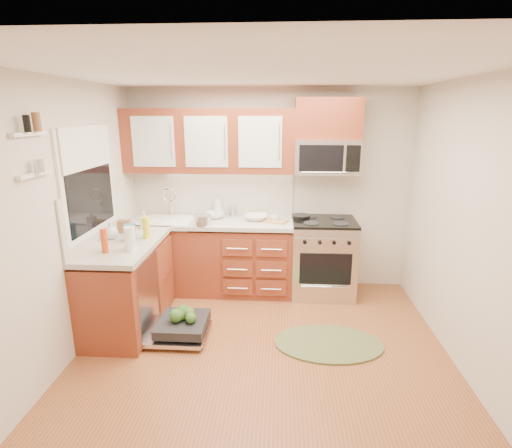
# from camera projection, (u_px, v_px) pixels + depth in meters

# --- Properties ---
(floor) EXTENTS (3.50, 3.50, 0.00)m
(floor) POSITION_uv_depth(u_px,v_px,m) (262.00, 357.00, 3.73)
(floor) COLOR brown
(floor) RESTS_ON ground
(ceiling) EXTENTS (3.50, 3.50, 0.00)m
(ceiling) POSITION_uv_depth(u_px,v_px,m) (264.00, 72.00, 3.06)
(ceiling) COLOR white
(ceiling) RESTS_ON ground
(wall_back) EXTENTS (3.50, 0.04, 2.50)m
(wall_back) POSITION_uv_depth(u_px,v_px,m) (269.00, 190.00, 5.08)
(wall_back) COLOR beige
(wall_back) RESTS_ON ground
(wall_front) EXTENTS (3.50, 0.04, 2.50)m
(wall_front) POSITION_uv_depth(u_px,v_px,m) (244.00, 342.00, 1.71)
(wall_front) COLOR beige
(wall_front) RESTS_ON ground
(wall_left) EXTENTS (0.04, 3.50, 2.50)m
(wall_left) POSITION_uv_depth(u_px,v_px,m) (64.00, 225.00, 3.50)
(wall_left) COLOR beige
(wall_left) RESTS_ON ground
(wall_right) EXTENTS (0.04, 3.50, 2.50)m
(wall_right) POSITION_uv_depth(u_px,v_px,m) (475.00, 232.00, 3.29)
(wall_right) COLOR beige
(wall_right) RESTS_ON ground
(base_cabinet_back) EXTENTS (2.05, 0.60, 0.85)m
(base_cabinet_back) POSITION_uv_depth(u_px,v_px,m) (211.00, 258.00, 5.05)
(base_cabinet_back) COLOR maroon
(base_cabinet_back) RESTS_ON ground
(base_cabinet_left) EXTENTS (0.60, 1.25, 0.85)m
(base_cabinet_left) POSITION_uv_depth(u_px,v_px,m) (128.00, 287.00, 4.21)
(base_cabinet_left) COLOR maroon
(base_cabinet_left) RESTS_ON ground
(countertop_back) EXTENTS (2.07, 0.64, 0.05)m
(countertop_back) POSITION_uv_depth(u_px,v_px,m) (210.00, 222.00, 4.92)
(countertop_back) COLOR beige
(countertop_back) RESTS_ON base_cabinet_back
(countertop_left) EXTENTS (0.64, 1.27, 0.05)m
(countertop_left) POSITION_uv_depth(u_px,v_px,m) (125.00, 245.00, 4.08)
(countertop_left) COLOR beige
(countertop_left) RESTS_ON base_cabinet_left
(backsplash_back) EXTENTS (2.05, 0.02, 0.57)m
(backsplash_back) POSITION_uv_depth(u_px,v_px,m) (213.00, 193.00, 5.12)
(backsplash_back) COLOR beige
(backsplash_back) RESTS_ON ground
(backsplash_left) EXTENTS (0.02, 1.25, 0.57)m
(backsplash_left) POSITION_uv_depth(u_px,v_px,m) (93.00, 215.00, 4.01)
(backsplash_left) COLOR beige
(backsplash_left) RESTS_ON ground
(upper_cabinets) EXTENTS (2.05, 0.35, 0.75)m
(upper_cabinets) POSITION_uv_depth(u_px,v_px,m) (209.00, 141.00, 4.78)
(upper_cabinets) COLOR maroon
(upper_cabinets) RESTS_ON ground
(cabinet_over_mw) EXTENTS (0.76, 0.35, 0.47)m
(cabinet_over_mw) POSITION_uv_depth(u_px,v_px,m) (328.00, 119.00, 4.63)
(cabinet_over_mw) COLOR maroon
(cabinet_over_mw) RESTS_ON ground
(range) EXTENTS (0.76, 0.64, 0.95)m
(range) POSITION_uv_depth(u_px,v_px,m) (323.00, 257.00, 4.94)
(range) COLOR silver
(range) RESTS_ON ground
(microwave) EXTENTS (0.76, 0.38, 0.40)m
(microwave) POSITION_uv_depth(u_px,v_px,m) (326.00, 157.00, 4.72)
(microwave) COLOR silver
(microwave) RESTS_ON ground
(sink) EXTENTS (0.62, 0.50, 0.26)m
(sink) POSITION_uv_depth(u_px,v_px,m) (168.00, 230.00, 4.96)
(sink) COLOR white
(sink) RESTS_ON ground
(dishwasher) EXTENTS (0.70, 0.60, 0.20)m
(dishwasher) POSITION_uv_depth(u_px,v_px,m) (179.00, 328.00, 4.04)
(dishwasher) COLOR silver
(dishwasher) RESTS_ON ground
(window) EXTENTS (0.03, 1.05, 1.05)m
(window) POSITION_uv_depth(u_px,v_px,m) (88.00, 182.00, 3.90)
(window) COLOR white
(window) RESTS_ON ground
(window_blind) EXTENTS (0.02, 0.96, 0.40)m
(window_blind) POSITION_uv_depth(u_px,v_px,m) (87.00, 148.00, 3.81)
(window_blind) COLOR white
(window_blind) RESTS_ON ground
(shelf_upper) EXTENTS (0.04, 0.40, 0.03)m
(shelf_upper) POSITION_uv_depth(u_px,v_px,m) (29.00, 134.00, 2.95)
(shelf_upper) COLOR white
(shelf_upper) RESTS_ON ground
(shelf_lower) EXTENTS (0.04, 0.40, 0.03)m
(shelf_lower) POSITION_uv_depth(u_px,v_px,m) (35.00, 174.00, 3.03)
(shelf_lower) COLOR white
(shelf_lower) RESTS_ON ground
(rug) EXTENTS (1.20, 0.92, 0.02)m
(rug) POSITION_uv_depth(u_px,v_px,m) (329.00, 343.00, 3.93)
(rug) COLOR brown
(rug) RESTS_ON ground
(skillet) EXTENTS (0.28, 0.28, 0.04)m
(skillet) POSITION_uv_depth(u_px,v_px,m) (301.00, 217.00, 4.90)
(skillet) COLOR black
(skillet) RESTS_ON range
(stock_pot) EXTENTS (0.26, 0.26, 0.12)m
(stock_pot) POSITION_uv_depth(u_px,v_px,m) (202.00, 220.00, 4.68)
(stock_pot) COLOR silver
(stock_pot) RESTS_ON countertop_back
(cutting_board) EXTENTS (0.33, 0.28, 0.02)m
(cutting_board) POSITION_uv_depth(u_px,v_px,m) (275.00, 221.00, 4.83)
(cutting_board) COLOR #A9874D
(cutting_board) RESTS_ON countertop_back
(canister) EXTENTS (0.11, 0.11, 0.14)m
(canister) POSITION_uv_depth(u_px,v_px,m) (233.00, 211.00, 5.08)
(canister) COLOR silver
(canister) RESTS_ON countertop_back
(paper_towel_roll) EXTENTS (0.12, 0.12, 0.23)m
(paper_towel_roll) POSITION_uv_depth(u_px,v_px,m) (130.00, 239.00, 3.80)
(paper_towel_roll) COLOR white
(paper_towel_roll) RESTS_ON countertop_left
(mustard_bottle) EXTENTS (0.08, 0.08, 0.23)m
(mustard_bottle) POSITION_uv_depth(u_px,v_px,m) (146.00, 228.00, 4.18)
(mustard_bottle) COLOR yellow
(mustard_bottle) RESTS_ON countertop_left
(red_bottle) EXTENTS (0.08, 0.08, 0.23)m
(red_bottle) POSITION_uv_depth(u_px,v_px,m) (104.00, 241.00, 3.74)
(red_bottle) COLOR red
(red_bottle) RESTS_ON countertop_left
(wooden_box) EXTENTS (0.15, 0.12, 0.13)m
(wooden_box) POSITION_uv_depth(u_px,v_px,m) (124.00, 226.00, 4.40)
(wooden_box) COLOR brown
(wooden_box) RESTS_ON countertop_left
(blue_carton) EXTENTS (0.13, 0.10, 0.18)m
(blue_carton) POSITION_uv_depth(u_px,v_px,m) (130.00, 232.00, 4.10)
(blue_carton) COLOR teal
(blue_carton) RESTS_ON countertop_left
(bowl_a) EXTENTS (0.28, 0.28, 0.07)m
(bowl_a) POSITION_uv_depth(u_px,v_px,m) (256.00, 217.00, 4.91)
(bowl_a) COLOR #999999
(bowl_a) RESTS_ON countertop_back
(bowl_b) EXTENTS (0.25, 0.25, 0.07)m
(bowl_b) POSITION_uv_depth(u_px,v_px,m) (215.00, 215.00, 5.00)
(bowl_b) COLOR #999999
(bowl_b) RESTS_ON countertop_back
(cup) EXTENTS (0.14, 0.14, 0.09)m
(cup) POSITION_uv_depth(u_px,v_px,m) (275.00, 217.00, 4.87)
(cup) COLOR #999999
(cup) RESTS_ON countertop_back
(soap_bottle_a) EXTENTS (0.14, 0.14, 0.28)m
(soap_bottle_a) POSITION_uv_depth(u_px,v_px,m) (218.00, 205.00, 5.10)
(soap_bottle_a) COLOR #999999
(soap_bottle_a) RESTS_ON countertop_back
(soap_bottle_b) EXTENTS (0.09, 0.09, 0.19)m
(soap_bottle_b) POSITION_uv_depth(u_px,v_px,m) (144.00, 220.00, 4.55)
(soap_bottle_b) COLOR #999999
(soap_bottle_b) RESTS_ON countertop_left
(soap_bottle_c) EXTENTS (0.18, 0.18, 0.18)m
(soap_bottle_c) POSITION_uv_depth(u_px,v_px,m) (111.00, 230.00, 4.16)
(soap_bottle_c) COLOR #999999
(soap_bottle_c) RESTS_ON countertop_left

